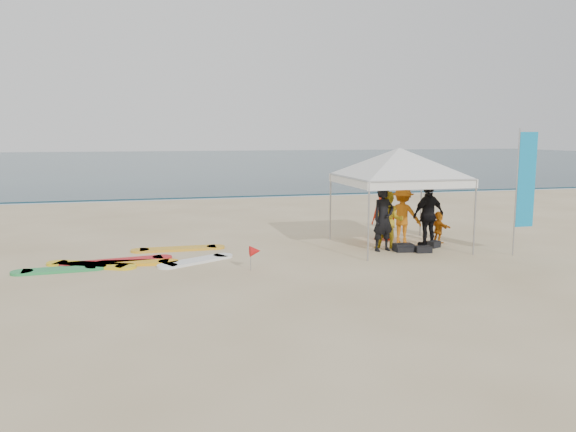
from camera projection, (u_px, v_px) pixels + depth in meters
The scene contains 14 objects.
ground at pixel (316, 282), 13.21m from camera, with size 120.00×120.00×0.00m, color beige.
ocean at pixel (177, 161), 70.75m from camera, with size 160.00×84.00×0.08m, color #0C2633.
shoreline_foam at pixel (218, 198), 30.66m from camera, with size 160.00×1.20×0.01m, color silver.
person_black_a at pixel (383, 219), 16.59m from camera, with size 0.70×0.46×1.93m, color black.
person_yellow at pixel (389, 221), 16.79m from camera, with size 0.85×0.66×1.75m, color gold.
person_orange_a at pixel (402, 215), 17.71m from camera, with size 1.17×0.67×1.81m, color orange.
person_black_b at pixel (428, 215), 17.24m from camera, with size 1.15×0.48×1.96m, color black.
person_orange_b at pixel (384, 216), 18.31m from camera, with size 0.79×0.51×1.61m, color red.
person_seated at pixel (439, 227), 17.92m from camera, with size 0.94×0.30×1.01m, color #C66A11.
canopy_tent at pixel (400, 148), 16.90m from camera, with size 4.61×4.61×3.47m.
feather_flag at pixel (525, 181), 15.84m from camera, with size 0.61×0.04×3.61m.
marker_pennant at pixel (255, 251), 14.26m from camera, with size 0.28×0.28×0.64m.
gear_pile at pixel (413, 248), 16.69m from camera, with size 1.65×0.95×0.22m.
surfboard_spread at pixel (132, 261), 15.25m from camera, with size 5.27×2.71×0.07m.
Camera 1 is at (-3.80, -12.28, 3.45)m, focal length 35.00 mm.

